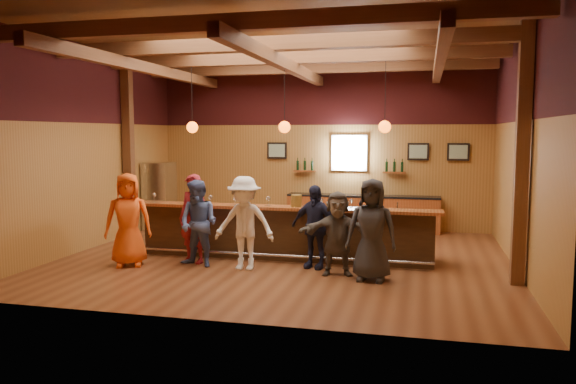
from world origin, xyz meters
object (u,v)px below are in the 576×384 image
at_px(back_bar_cabinet, 362,213).
at_px(ice_bucket, 296,201).
at_px(customer_orange, 128,220).
at_px(bartender, 372,216).
at_px(customer_white, 244,223).
at_px(bar_counter, 287,232).
at_px(stainless_fridge, 159,196).
at_px(customer_brown, 337,233).
at_px(customer_dark, 372,230).
at_px(bottle_a, 313,199).
at_px(customer_denim, 199,223).
at_px(customer_navy, 314,227).
at_px(customer_redvest, 193,219).

bearing_deg(back_bar_cabinet, ice_bucket, -103.10).
relative_size(customer_orange, bartender, 1.13).
distance_m(customer_white, bartender, 3.02).
distance_m(bar_counter, stainless_fridge, 4.81).
distance_m(customer_brown, ice_bucket, 1.40).
bearing_deg(customer_dark, bar_counter, 145.15).
distance_m(bartender, ice_bucket, 1.87).
relative_size(customer_white, bartender, 1.11).
xyz_separation_m(back_bar_cabinet, bottle_a, (-0.60, -3.74, 0.78)).
relative_size(customer_brown, bartender, 0.96).
bearing_deg(ice_bucket, customer_orange, -159.72).
relative_size(customer_denim, customer_dark, 0.94).
bearing_deg(ice_bucket, customer_dark, -35.26).
relative_size(back_bar_cabinet, customer_navy, 2.50).
height_order(customer_white, bottle_a, customer_white).
relative_size(back_bar_cabinet, bartender, 2.50).
xyz_separation_m(bar_counter, customer_brown, (1.25, -1.24, 0.25)).
distance_m(stainless_fridge, ice_bucket, 5.21).
relative_size(customer_denim, ice_bucket, 7.04).
bearing_deg(stainless_fridge, customer_brown, -34.51).
xyz_separation_m(stainless_fridge, customer_brown, (5.36, -3.69, -0.13)).
distance_m(customer_denim, customer_white, 0.94).
height_order(stainless_fridge, customer_navy, stainless_fridge).
bearing_deg(customer_denim, back_bar_cabinet, 73.73).
relative_size(stainless_fridge, customer_navy, 1.12).
bearing_deg(customer_denim, bar_counter, 52.09).
xyz_separation_m(back_bar_cabinet, customer_denim, (-2.65, -4.77, 0.37)).
relative_size(customer_denim, customer_white, 0.95).
height_order(stainless_fridge, customer_denim, stainless_fridge).
xyz_separation_m(customer_orange, customer_denim, (1.35, 0.28, -0.07)).
height_order(customer_denim, ice_bucket, customer_denim).
bearing_deg(ice_bucket, bartender, 39.65).
xyz_separation_m(customer_redvest, customer_white, (1.16, -0.30, 0.00)).
bearing_deg(customer_dark, customer_redvest, 174.71).
xyz_separation_m(stainless_fridge, ice_bucket, (4.39, -2.79, 0.33)).
bearing_deg(customer_navy, customer_white, -147.30).
xyz_separation_m(customer_denim, bartender, (3.14, 2.03, -0.04)).
relative_size(customer_orange, customer_white, 1.02).
bearing_deg(bottle_a, ice_bucket, -151.61).
distance_m(customer_denim, bartender, 3.74).
bearing_deg(customer_white, ice_bucket, 47.25).
bearing_deg(customer_white, customer_orange, -175.24).
relative_size(customer_orange, customer_denim, 1.08).
bearing_deg(bartender, ice_bucket, 37.60).
bearing_deg(ice_bucket, customer_white, -131.53).
bearing_deg(customer_denim, customer_dark, 8.19).
height_order(customer_orange, customer_brown, customer_orange).
relative_size(back_bar_cabinet, customer_brown, 2.61).
distance_m(customer_orange, customer_navy, 3.62).
relative_size(customer_denim, customer_brown, 1.10).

